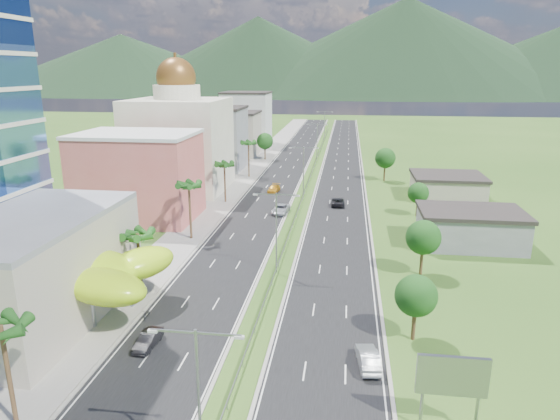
% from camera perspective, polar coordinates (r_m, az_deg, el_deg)
% --- Properties ---
extents(ground, '(500.00, 500.00, 0.00)m').
position_cam_1_polar(ground, '(58.17, -1.82, -11.01)').
color(ground, '#2D5119').
rests_on(ground, ground).
extents(road_left, '(11.00, 260.00, 0.04)m').
position_cam_1_polar(road_left, '(144.51, 1.10, 5.35)').
color(road_left, black).
rests_on(road_left, ground).
extents(road_right, '(11.00, 260.00, 0.04)m').
position_cam_1_polar(road_right, '(143.60, 7.08, 5.17)').
color(road_right, black).
rests_on(road_right, ground).
extents(sidewalk_left, '(7.00, 260.00, 0.12)m').
position_cam_1_polar(sidewalk_left, '(145.87, -2.62, 5.45)').
color(sidewalk_left, gray).
rests_on(sidewalk_left, ground).
extents(median_guardrail, '(0.10, 216.06, 0.76)m').
position_cam_1_polar(median_guardrail, '(126.11, 3.56, 4.06)').
color(median_guardrail, gray).
rests_on(median_guardrail, ground).
extents(streetlight_median_a, '(6.04, 0.25, 11.00)m').
position_cam_1_polar(streetlight_median_a, '(33.78, -9.31, -19.65)').
color(streetlight_median_a, gray).
rests_on(streetlight_median_a, ground).
extents(streetlight_median_b, '(6.04, 0.25, 11.00)m').
position_cam_1_polar(streetlight_median_b, '(64.80, -0.42, -1.69)').
color(streetlight_median_b, gray).
rests_on(streetlight_median_b, ground).
extents(streetlight_median_c, '(6.04, 0.25, 11.00)m').
position_cam_1_polar(streetlight_median_c, '(103.41, 2.71, 4.93)').
color(streetlight_median_c, gray).
rests_on(streetlight_median_c, ground).
extents(streetlight_median_d, '(6.04, 0.25, 11.00)m').
position_cam_1_polar(streetlight_median_d, '(147.73, 4.26, 8.19)').
color(streetlight_median_d, gray).
rests_on(streetlight_median_d, ground).
extents(streetlight_median_e, '(6.04, 0.25, 11.00)m').
position_cam_1_polar(streetlight_median_e, '(192.37, 5.11, 9.93)').
color(streetlight_median_e, gray).
rests_on(streetlight_median_e, ground).
extents(lime_canopy, '(18.00, 15.00, 7.40)m').
position_cam_1_polar(lime_canopy, '(59.18, -22.14, -6.46)').
color(lime_canopy, '#AEE216').
rests_on(lime_canopy, ground).
extents(pink_shophouse, '(20.00, 15.00, 15.00)m').
position_cam_1_polar(pink_shophouse, '(92.84, -15.84, 3.56)').
color(pink_shophouse, '#CB5B53').
rests_on(pink_shophouse, ground).
extents(domed_building, '(20.00, 20.00, 28.70)m').
position_cam_1_polar(domed_building, '(113.33, -11.42, 7.96)').
color(domed_building, beige).
rests_on(domed_building, ground).
extents(midrise_grey, '(16.00, 15.00, 16.00)m').
position_cam_1_polar(midrise_grey, '(137.18, -7.57, 8.03)').
color(midrise_grey, slate).
rests_on(midrise_grey, ground).
extents(midrise_beige, '(16.00, 15.00, 13.00)m').
position_cam_1_polar(midrise_beige, '(158.52, -5.47, 8.59)').
color(midrise_beige, '#B0A491').
rests_on(midrise_beige, ground).
extents(midrise_white, '(16.00, 15.00, 18.00)m').
position_cam_1_polar(midrise_white, '(180.59, -3.83, 10.30)').
color(midrise_white, silver).
rests_on(midrise_white, ground).
extents(billboard, '(5.20, 0.35, 6.20)m').
position_cam_1_polar(billboard, '(40.56, 19.08, -17.70)').
color(billboard, gray).
rests_on(billboard, ground).
extents(shed_near, '(15.00, 10.00, 5.00)m').
position_cam_1_polar(shed_near, '(82.09, 20.91, -2.07)').
color(shed_near, slate).
rests_on(shed_near, ground).
extents(shed_far, '(14.00, 12.00, 4.40)m').
position_cam_1_polar(shed_far, '(110.93, 18.55, 2.46)').
color(shed_far, '#B0A491').
rests_on(shed_far, ground).
extents(palm_tree_a, '(3.60, 3.60, 9.10)m').
position_cam_1_polar(palm_tree_a, '(42.07, -29.25, -12.02)').
color(palm_tree_a, '#47301C').
rests_on(palm_tree_a, ground).
extents(palm_tree_b, '(3.60, 3.60, 8.10)m').
position_cam_1_polar(palm_tree_b, '(61.50, -15.98, -2.99)').
color(palm_tree_b, '#47301C').
rests_on(palm_tree_b, ground).
extents(palm_tree_c, '(3.60, 3.60, 9.60)m').
position_cam_1_polar(palm_tree_c, '(79.10, -10.38, 2.59)').
color(palm_tree_c, '#47301C').
rests_on(palm_tree_c, ground).
extents(palm_tree_d, '(3.60, 3.60, 8.60)m').
position_cam_1_polar(palm_tree_d, '(100.93, -6.38, 5.04)').
color(palm_tree_d, '#47301C').
rests_on(palm_tree_d, ground).
extents(palm_tree_e, '(3.60, 3.60, 9.40)m').
position_cam_1_polar(palm_tree_e, '(124.87, -3.62, 7.52)').
color(palm_tree_e, '#47301C').
rests_on(palm_tree_e, ground).
extents(leafy_tree_lfar, '(4.90, 4.90, 8.05)m').
position_cam_1_polar(leafy_tree_lfar, '(149.61, -1.74, 7.87)').
color(leafy_tree_lfar, '#47301C').
rests_on(leafy_tree_lfar, ground).
extents(leafy_tree_ra, '(4.20, 4.20, 6.90)m').
position_cam_1_polar(leafy_tree_ra, '(51.44, 15.29, -9.45)').
color(leafy_tree_ra, '#47301C').
rests_on(leafy_tree_ra, ground).
extents(leafy_tree_rb, '(4.55, 4.55, 7.47)m').
position_cam_1_polar(leafy_tree_rb, '(67.39, 16.07, -3.04)').
color(leafy_tree_rb, '#47301C').
rests_on(leafy_tree_rb, ground).
extents(leafy_tree_rc, '(3.85, 3.85, 6.33)m').
position_cam_1_polar(leafy_tree_rc, '(94.70, 15.52, 1.88)').
color(leafy_tree_rc, '#47301C').
rests_on(leafy_tree_rc, ground).
extents(leafy_tree_rd, '(4.90, 4.90, 8.05)m').
position_cam_1_polar(leafy_tree_rd, '(123.28, 11.94, 5.82)').
color(leafy_tree_rd, '#47301C').
rests_on(leafy_tree_rd, ground).
extents(mountain_ridge, '(860.00, 140.00, 90.00)m').
position_cam_1_polar(mountain_ridge, '(504.48, 13.82, 12.38)').
color(mountain_ridge, black).
rests_on(mountain_ridge, ground).
extents(car_dark_left, '(1.69, 4.42, 1.44)m').
position_cam_1_polar(car_dark_left, '(51.94, -14.82, -14.14)').
color(car_dark_left, black).
rests_on(car_dark_left, road_left).
extents(car_silver_mid_left, '(3.18, 6.08, 1.63)m').
position_cam_1_polar(car_silver_mid_left, '(93.78, 0.08, 0.11)').
color(car_silver_mid_left, '#A9ABB1').
rests_on(car_silver_mid_left, road_left).
extents(car_yellow_far_left, '(2.53, 5.37, 1.51)m').
position_cam_1_polar(car_yellow_far_left, '(110.13, -0.70, 2.45)').
color(car_yellow_far_left, '#C28416').
rests_on(car_yellow_far_left, road_left).
extents(car_silver_right, '(2.35, 5.15, 1.64)m').
position_cam_1_polar(car_silver_right, '(48.06, 10.03, -16.33)').
color(car_silver_right, '#A9ACB1').
rests_on(car_silver_right, road_right).
extents(car_dark_far_right, '(2.58, 5.45, 1.50)m').
position_cam_1_polar(car_dark_far_right, '(99.88, 6.63, 0.94)').
color(car_dark_far_right, black).
rests_on(car_dark_far_right, road_right).
extents(motorcycle, '(0.67, 2.00, 1.26)m').
position_cam_1_polar(motorcycle, '(57.39, -14.95, -11.22)').
color(motorcycle, black).
rests_on(motorcycle, road_left).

